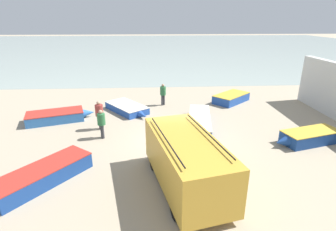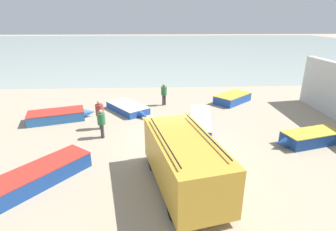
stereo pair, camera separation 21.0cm
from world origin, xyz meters
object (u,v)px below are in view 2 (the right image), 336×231
(fishing_rowboat_5, at_px, (128,108))
(fisherman_0, at_px, (100,112))
(fishing_rowboat_1, at_px, (59,116))
(fisherman_1, at_px, (164,93))
(fishing_rowboat_0, at_px, (200,120))
(fishing_rowboat_4, at_px, (233,98))
(fishing_rowboat_2, at_px, (37,176))
(fisherman_2, at_px, (101,121))
(fishing_rowboat_3, at_px, (309,138))
(parked_van, at_px, (184,160))

(fishing_rowboat_5, distance_m, fisherman_0, 3.46)
(fishing_rowboat_1, bearing_deg, fisherman_1, 4.37)
(fishing_rowboat_0, relative_size, fishing_rowboat_1, 1.31)
(fishing_rowboat_4, height_order, fishing_rowboat_5, fishing_rowboat_4)
(fishing_rowboat_2, relative_size, fisherman_2, 2.63)
(fishing_rowboat_3, bearing_deg, fishing_rowboat_1, -30.84)
(fishing_rowboat_4, bearing_deg, fisherman_2, 172.42)
(fisherman_0, bearing_deg, fishing_rowboat_4, 5.96)
(fishing_rowboat_1, relative_size, fisherman_1, 2.59)
(fishing_rowboat_2, bearing_deg, fisherman_1, -169.98)
(parked_van, xyz_separation_m, fishing_rowboat_2, (-5.81, 0.44, -0.82))
(fishing_rowboat_5, bearing_deg, fishing_rowboat_2, -54.80)
(fisherman_0, bearing_deg, fishing_rowboat_5, 44.88)
(fishing_rowboat_1, relative_size, fishing_rowboat_2, 0.99)
(fishing_rowboat_2, height_order, fishing_rowboat_5, fishing_rowboat_2)
(fishing_rowboat_3, distance_m, fisherman_1, 10.19)
(fishing_rowboat_1, xyz_separation_m, fishing_rowboat_3, (14.38, -4.08, 0.02))
(fishing_rowboat_5, bearing_deg, fishing_rowboat_3, 23.75)
(fishing_rowboat_3, xyz_separation_m, fishing_rowboat_5, (-10.03, 5.63, -0.08))
(fishing_rowboat_4, xyz_separation_m, fisherman_0, (-9.45, -4.94, 0.72))
(fishing_rowboat_2, distance_m, fishing_rowboat_4, 15.11)
(fishing_rowboat_3, height_order, fishing_rowboat_4, fishing_rowboat_3)
(fishing_rowboat_3, height_order, fisherman_0, fisherman_0)
(fisherman_1, bearing_deg, parked_van, -32.33)
(fishing_rowboat_2, xyz_separation_m, fisherman_2, (1.77, 4.27, 0.64))
(fishing_rowboat_5, bearing_deg, fishing_rowboat_1, -107.28)
(fishing_rowboat_1, bearing_deg, fishing_rowboat_3, -33.87)
(fishing_rowboat_0, xyz_separation_m, fishing_rowboat_2, (-7.47, -5.84, 0.02))
(fishing_rowboat_2, distance_m, fishing_rowboat_5, 9.06)
(fisherman_2, bearing_deg, fishing_rowboat_0, -11.11)
(fishing_rowboat_3, bearing_deg, fisherman_2, -21.66)
(fishing_rowboat_0, height_order, fisherman_2, fisherman_2)
(fisherman_0, bearing_deg, fishing_rowboat_2, -126.17)
(fishing_rowboat_4, relative_size, fisherman_2, 2.12)
(parked_van, height_order, fishing_rowboat_2, parked_van)
(fisherman_1, bearing_deg, fishing_rowboat_1, -102.33)
(parked_van, height_order, fisherman_1, parked_van)
(fisherman_2, bearing_deg, parked_van, -75.90)
(fishing_rowboat_3, height_order, fishing_rowboat_5, fishing_rowboat_3)
(fishing_rowboat_1, height_order, fishing_rowboat_2, fishing_rowboat_2)
(fishing_rowboat_2, bearing_deg, fishing_rowboat_1, -129.00)
(fishing_rowboat_1, distance_m, fishing_rowboat_4, 12.92)
(fishing_rowboat_3, relative_size, fisherman_2, 2.38)
(fishing_rowboat_2, distance_m, fishing_rowboat_3, 13.15)
(fishing_rowboat_1, relative_size, fishing_rowboat_4, 1.23)
(parked_van, distance_m, fishing_rowboat_2, 5.89)
(fishing_rowboat_1, bearing_deg, parked_van, -63.52)
(parked_van, xyz_separation_m, fisherman_1, (-0.43, 10.37, -0.17))
(fisherman_2, bearing_deg, fishing_rowboat_5, 50.49)
(fisherman_0, xyz_separation_m, fisherman_1, (3.94, 4.39, -0.06))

